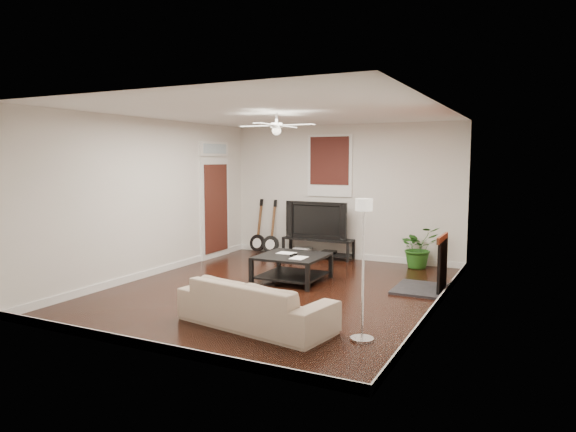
# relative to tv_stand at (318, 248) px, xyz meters

# --- Properties ---
(room) EXTENTS (5.01, 6.01, 2.81)m
(room) POSITION_rel_tv_stand_xyz_m (0.47, -2.78, 1.19)
(room) COLOR black
(room) RESTS_ON ground
(brick_accent) EXTENTS (0.02, 2.20, 2.80)m
(brick_accent) POSITION_rel_tv_stand_xyz_m (2.96, -1.78, 1.19)
(brick_accent) COLOR brown
(brick_accent) RESTS_ON floor
(fireplace) EXTENTS (0.80, 1.10, 0.92)m
(fireplace) POSITION_rel_tv_stand_xyz_m (2.67, -1.78, 0.25)
(fireplace) COLOR black
(fireplace) RESTS_ON floor
(window_back) EXTENTS (1.00, 0.06, 1.30)m
(window_back) POSITION_rel_tv_stand_xyz_m (0.17, 0.19, 1.74)
(window_back) COLOR #350F0E
(window_back) RESTS_ON wall_back
(door_left) EXTENTS (0.08, 1.00, 2.50)m
(door_left) POSITION_rel_tv_stand_xyz_m (-1.99, -0.88, 1.04)
(door_left) COLOR white
(door_left) RESTS_ON wall_left
(tv_stand) EXTENTS (1.51, 0.40, 0.42)m
(tv_stand) POSITION_rel_tv_stand_xyz_m (0.00, 0.00, 0.00)
(tv_stand) COLOR black
(tv_stand) RESTS_ON floor
(tv) EXTENTS (1.36, 0.18, 0.78)m
(tv) POSITION_rel_tv_stand_xyz_m (0.00, 0.02, 0.60)
(tv) COLOR black
(tv) RESTS_ON tv_stand
(coffee_table) EXTENTS (1.10, 1.10, 0.46)m
(coffee_table) POSITION_rel_tv_stand_xyz_m (0.44, -2.15, 0.02)
(coffee_table) COLOR black
(coffee_table) RESTS_ON floor
(sofa) EXTENTS (2.12, 1.13, 0.59)m
(sofa) POSITION_rel_tv_stand_xyz_m (1.08, -4.51, 0.08)
(sofa) COLOR tan
(sofa) RESTS_ON floor
(floor_lamp) EXTENTS (0.31, 0.31, 1.65)m
(floor_lamp) POSITION_rel_tv_stand_xyz_m (2.43, -4.41, 0.61)
(floor_lamp) COLOR silver
(floor_lamp) RESTS_ON floor
(potted_plant) EXTENTS (0.96, 0.96, 0.81)m
(potted_plant) POSITION_rel_tv_stand_xyz_m (2.12, -0.07, 0.19)
(potted_plant) COLOR #235C1A
(potted_plant) RESTS_ON floor
(guitar_left) EXTENTS (0.39, 0.28, 1.22)m
(guitar_left) POSITION_rel_tv_stand_xyz_m (-1.45, -0.03, 0.40)
(guitar_left) COLOR black
(guitar_left) RESTS_ON floor
(guitar_right) EXTENTS (0.39, 0.29, 1.22)m
(guitar_right) POSITION_rel_tv_stand_xyz_m (-1.10, -0.06, 0.40)
(guitar_right) COLOR black
(guitar_right) RESTS_ON floor
(ceiling_fan) EXTENTS (1.24, 1.24, 0.32)m
(ceiling_fan) POSITION_rel_tv_stand_xyz_m (0.47, -2.78, 2.39)
(ceiling_fan) COLOR white
(ceiling_fan) RESTS_ON ceiling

